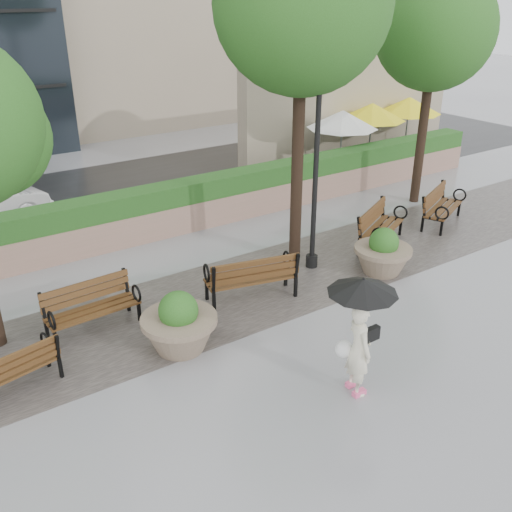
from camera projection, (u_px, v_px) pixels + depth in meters
ground at (333, 355)px, 10.47m from camera, size 100.00×100.00×0.00m
cobble_strip at (244, 290)px, 12.71m from camera, size 28.00×3.20×0.01m
hedge_wall at (163, 210)px, 15.43m from camera, size 24.00×0.80×1.35m
cafe_wall at (351, 107)px, 21.94m from camera, size 10.00×0.60×4.00m
cafe_hedge at (379, 161)px, 20.69m from camera, size 8.00×0.50×0.90m
asphalt_street at (111, 194)px, 18.71m from camera, size 40.00×7.00×0.00m
bench_0 at (11, 380)px, 9.39m from camera, size 1.70×0.97×0.86m
bench_1 at (93, 317)px, 11.15m from camera, size 1.83×0.81×0.96m
bench_2 at (251, 286)px, 12.26m from camera, size 2.06×1.21×1.04m
bench_3 at (380, 234)px, 14.86m from camera, size 2.02×1.51×1.02m
bench_4 at (441, 214)px, 16.22m from camera, size 2.01×1.42×1.01m
planter_left at (179, 327)px, 10.47m from camera, size 1.41×1.41×1.18m
planter_right at (383, 256)px, 13.34m from camera, size 1.34×1.34×1.12m
lamppost at (315, 192)px, 13.00m from camera, size 0.28×0.28×4.30m
tree_1 at (306, 12)px, 12.02m from camera, size 3.81×3.77×7.70m
tree_2 at (436, 34)px, 16.14m from camera, size 3.47×3.38×6.76m
patio_umb_white at (342, 120)px, 19.75m from camera, size 2.50×2.50×2.30m
patio_umb_yellow_a at (372, 112)px, 21.01m from camera, size 2.50×2.50×2.30m
patio_umb_yellow_b at (409, 106)px, 22.17m from camera, size 2.50×2.50×2.30m
pedestrian at (360, 325)px, 9.05m from camera, size 1.12×1.12×2.06m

